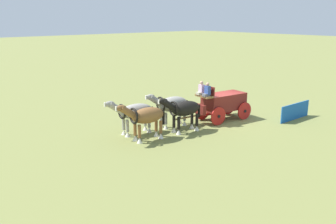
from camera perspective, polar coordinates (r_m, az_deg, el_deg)
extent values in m
plane|color=olive|center=(24.40, 8.70, -1.17)|extent=(220.00, 220.00, 0.00)
cube|color=maroon|center=(24.09, 8.82, 1.64)|extent=(3.03, 1.68, 1.09)
cube|color=brown|center=(22.86, 5.75, 2.53)|extent=(0.70, 1.27, 0.12)
cube|color=maroon|center=(22.79, 4.93, 0.49)|extent=(0.37, 1.10, 0.60)
cube|color=maroon|center=(22.98, 6.35, 3.43)|extent=(0.20, 1.21, 0.55)
cube|color=red|center=(24.25, 8.76, 0.15)|extent=(3.18, 0.54, 0.16)
cylinder|color=red|center=(22.94, 7.94, -0.67)|extent=(1.16, 0.22, 1.16)
cylinder|color=black|center=(22.94, 7.94, -0.67)|extent=(0.22, 0.20, 0.20)
cylinder|color=red|center=(24.06, 5.48, 0.15)|extent=(1.16, 0.22, 1.16)
cylinder|color=black|center=(24.06, 5.48, 0.15)|extent=(0.22, 0.20, 0.20)
cylinder|color=red|center=(24.51, 11.97, 0.16)|extent=(1.16, 0.22, 1.16)
cylinder|color=black|center=(24.51, 11.97, 0.16)|extent=(0.22, 0.20, 0.20)
cylinder|color=red|center=(25.56, 9.49, 0.89)|extent=(1.16, 0.22, 1.16)
cylinder|color=black|center=(25.56, 9.49, 0.89)|extent=(0.22, 0.20, 0.20)
cylinder|color=brown|center=(22.50, 3.62, -0.72)|extent=(2.59, 0.41, 0.10)
cube|color=slate|center=(22.54, 6.01, 2.71)|extent=(0.44, 0.37, 0.16)
cube|color=#334C99|center=(22.56, 6.26, 3.42)|extent=(0.28, 0.39, 0.55)
sphere|color=tan|center=(22.48, 6.29, 4.39)|extent=(0.22, 0.22, 0.22)
cube|color=#BCB293|center=(22.98, 5.06, 2.97)|extent=(0.44, 0.37, 0.16)
cube|color=silver|center=(23.00, 5.30, 3.67)|extent=(0.28, 0.39, 0.55)
sphere|color=tan|center=(22.93, 5.33, 4.62)|extent=(0.22, 0.22, 0.22)
ellipsoid|color=black|center=(21.27, 2.80, 0.56)|extent=(2.01, 1.10, 0.87)
cylinder|color=black|center=(20.90, 1.70, -1.79)|extent=(0.18, 0.18, 0.73)
cone|color=silver|center=(21.05, 1.69, -3.15)|extent=(0.30, 0.30, 0.31)
cylinder|color=black|center=(21.27, 0.94, -1.48)|extent=(0.18, 0.18, 0.73)
cone|color=silver|center=(21.43, 0.93, -2.82)|extent=(0.30, 0.30, 0.31)
cylinder|color=black|center=(21.68, 4.58, -1.21)|extent=(0.18, 0.18, 0.73)
cone|color=silver|center=(21.83, 4.55, -2.53)|extent=(0.30, 0.30, 0.31)
cylinder|color=black|center=(22.05, 3.80, -0.92)|extent=(0.18, 0.18, 0.73)
cone|color=silver|center=(22.19, 3.78, -2.22)|extent=(0.30, 0.30, 0.31)
cylinder|color=black|center=(20.48, 0.06, 1.14)|extent=(0.98, 0.47, 0.81)
ellipsoid|color=black|center=(20.22, -0.81, 1.71)|extent=(0.63, 0.33, 0.32)
cube|color=silver|center=(20.07, -1.48, 1.61)|extent=(0.07, 0.11, 0.24)
torus|color=black|center=(20.76, 0.90, 0.50)|extent=(0.23, 0.91, 0.91)
cylinder|color=black|center=(21.95, 4.90, 0.17)|extent=(0.14, 0.14, 0.80)
ellipsoid|color=#9E998E|center=(22.29, 0.80, 1.26)|extent=(2.12, 1.17, 0.93)
cylinder|color=#9E998E|center=(21.89, -0.34, -1.04)|extent=(0.18, 0.18, 0.72)
cone|color=silver|center=(22.04, -0.34, -2.32)|extent=(0.30, 0.30, 0.31)
cylinder|color=#9E998E|center=(22.31, -1.08, -0.74)|extent=(0.18, 0.18, 0.72)
cone|color=silver|center=(22.45, -1.07, -2.00)|extent=(0.30, 0.30, 0.31)
cylinder|color=#9E998E|center=(22.68, 2.62, -0.49)|extent=(0.18, 0.18, 0.72)
cone|color=silver|center=(22.82, 2.61, -1.73)|extent=(0.30, 0.30, 0.31)
cylinder|color=#9E998E|center=(23.08, 1.86, -0.21)|extent=(0.18, 0.18, 0.72)
cone|color=silver|center=(23.22, 1.85, -1.43)|extent=(0.30, 0.30, 0.31)
cylinder|color=#9E998E|center=(21.51, -1.99, 1.84)|extent=(0.98, 0.47, 0.81)
ellipsoid|color=#9E998E|center=(21.27, -2.84, 2.39)|extent=(0.63, 0.33, 0.32)
cube|color=silver|center=(21.13, -3.48, 2.30)|extent=(0.07, 0.11, 0.24)
torus|color=black|center=(21.78, -1.16, 1.20)|extent=(0.23, 0.97, 0.96)
cylinder|color=black|center=(22.97, 2.96, 0.88)|extent=(0.14, 0.14, 0.80)
ellipsoid|color=brown|center=(19.87, -3.20, -0.53)|extent=(2.06, 1.11, 0.88)
cylinder|color=brown|center=(19.55, -4.54, -3.06)|extent=(0.18, 0.18, 0.72)
cone|color=silver|center=(19.71, -4.51, -4.48)|extent=(0.30, 0.30, 0.31)
cylinder|color=brown|center=(19.95, -5.23, -2.70)|extent=(0.18, 0.18, 0.72)
cone|color=silver|center=(20.11, -5.19, -4.09)|extent=(0.30, 0.30, 0.31)
cylinder|color=brown|center=(20.23, -1.15, -2.39)|extent=(0.18, 0.18, 0.72)
cone|color=silver|center=(20.39, -1.14, -3.77)|extent=(0.30, 0.30, 0.31)
cylinder|color=brown|center=(20.62, -1.88, -2.06)|extent=(0.18, 0.18, 0.72)
cone|color=silver|center=(20.78, -1.87, -3.41)|extent=(0.30, 0.30, 0.31)
cylinder|color=brown|center=(19.18, -6.43, 0.04)|extent=(0.98, 0.47, 0.81)
ellipsoid|color=brown|center=(18.95, -7.44, 0.63)|extent=(0.63, 0.33, 0.32)
cube|color=silver|center=(18.83, -8.19, 0.51)|extent=(0.07, 0.11, 0.24)
torus|color=black|center=(19.42, -5.45, -0.63)|extent=(0.23, 0.92, 0.91)
cylinder|color=black|center=(20.48, -0.71, -0.91)|extent=(0.14, 0.14, 0.80)
ellipsoid|color=#9E998E|center=(20.97, -5.04, 0.16)|extent=(2.15, 1.09, 0.85)
cylinder|color=#9E998E|center=(20.64, -6.43, -2.18)|extent=(0.18, 0.18, 0.70)
cone|color=silver|center=(20.79, -6.39, -3.50)|extent=(0.30, 0.30, 0.30)
cylinder|color=#9E998E|center=(21.03, -7.02, -1.86)|extent=(0.18, 0.18, 0.70)
cone|color=silver|center=(21.18, -6.98, -3.16)|extent=(0.30, 0.30, 0.30)
cylinder|color=#9E998E|center=(21.31, -2.99, -1.54)|extent=(0.18, 0.18, 0.70)
cone|color=silver|center=(21.46, -2.97, -2.83)|extent=(0.30, 0.30, 0.30)
cylinder|color=#9E998E|center=(21.70, -3.63, -1.26)|extent=(0.18, 0.18, 0.70)
cone|color=silver|center=(21.84, -3.61, -2.52)|extent=(0.30, 0.30, 0.30)
cylinder|color=#9E998E|center=(20.30, -8.26, 0.69)|extent=(0.98, 0.47, 0.81)
ellipsoid|color=#9E998E|center=(20.08, -9.23, 1.25)|extent=(0.63, 0.33, 0.32)
cube|color=silver|center=(19.97, -9.96, 1.14)|extent=(0.07, 0.11, 0.24)
torus|color=black|center=(20.52, -7.31, 0.06)|extent=(0.22, 0.89, 0.88)
cylinder|color=black|center=(21.58, -2.51, -0.20)|extent=(0.14, 0.14, 0.80)
cube|color=#1959B2|center=(25.44, 19.42, 0.09)|extent=(3.20, 0.12, 1.10)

